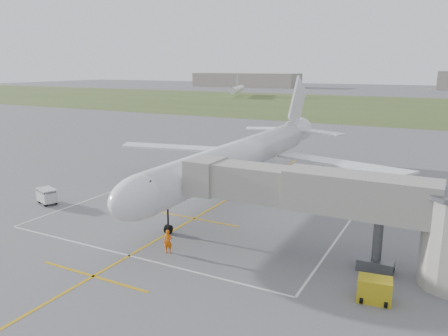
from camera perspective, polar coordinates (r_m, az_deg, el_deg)
The scene contains 11 objects.
ground at distance 52.52m, azimuth 1.83°, elevation -3.35°, with size 700.00×700.00×0.00m, color #555558.
grass_strip at distance 177.31m, azimuth 20.75°, elevation 7.46°, with size 700.00×120.00×0.02m, color #3E5625.
apron_markings at distance 47.59m, azimuth -1.26°, elevation -5.10°, with size 28.20×60.00×0.01m.
airliner at distance 52.11m, azimuth 2.22°, elevation 1.49°, with size 38.93×46.75×13.52m.
jet_bridge at distance 33.97m, azimuth 15.92°, elevation -4.76°, with size 23.40×5.00×7.20m.
gpu_unit at distance 30.86m, azimuth 19.06°, elevation -14.83°, with size 2.28×1.74×1.59m.
baggage_cart at distance 52.22m, azimuth -22.11°, elevation -3.42°, with size 2.84×2.24×1.73m.
ramp_worker_nose at distance 36.32m, azimuth -7.33°, elevation -9.51°, with size 0.71×0.46×1.94m, color #E45C07.
ramp_worker_wing at distance 55.18m, azimuth -1.85°, elevation -1.66°, with size 0.79×0.61×1.63m, color #FF5E08.
distant_hangars at distance 312.99m, azimuth 21.15°, elevation 10.48°, with size 345.00×49.00×12.00m.
distant_aircraft at distance 217.23m, azimuth 21.47°, elevation 9.24°, with size 168.05×53.12×8.85m.
Camera 1 is at (21.99, -45.31, 14.88)m, focal length 35.00 mm.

